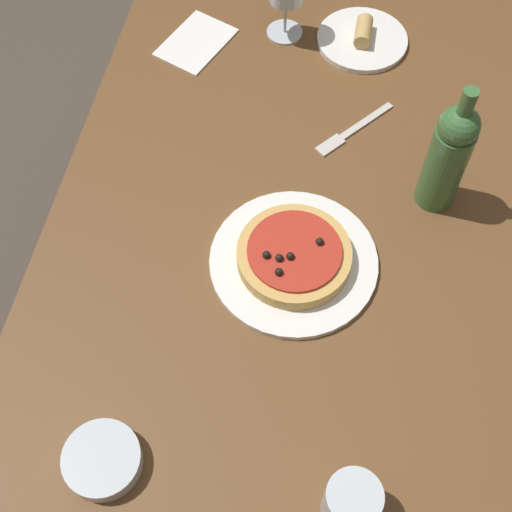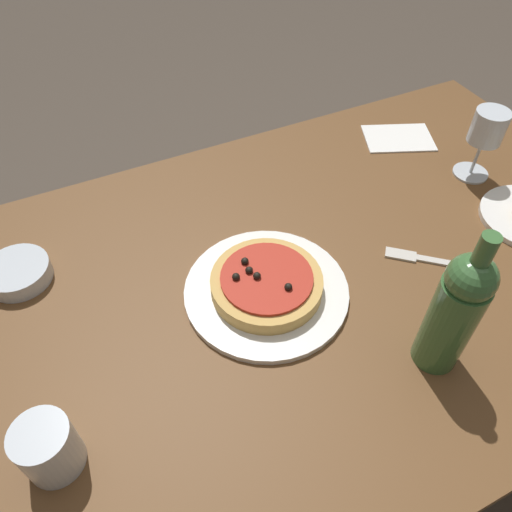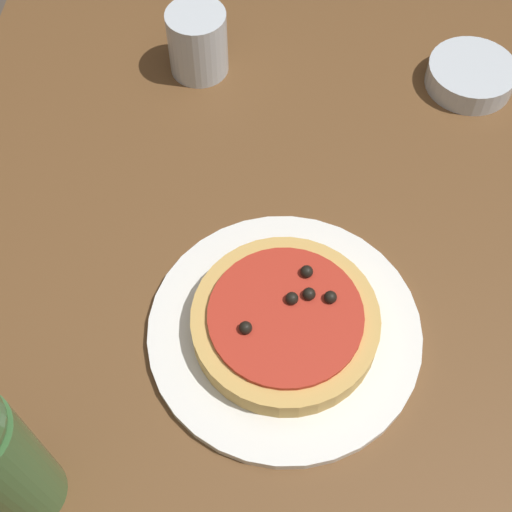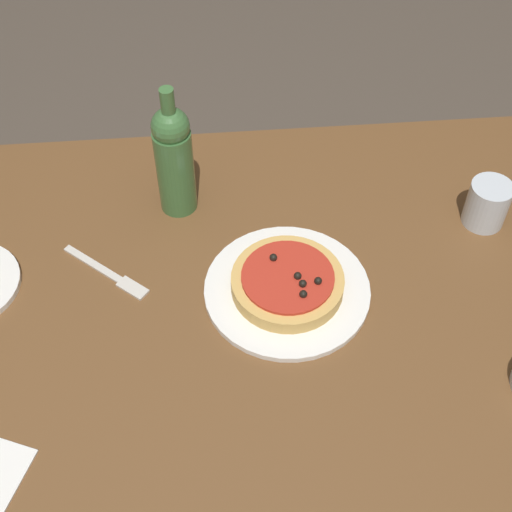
{
  "view_description": "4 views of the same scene",
  "coord_description": "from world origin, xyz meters",
  "views": [
    {
      "loc": [
        -0.76,
        -0.05,
        1.81
      ],
      "look_at": [
        -0.17,
        0.05,
        0.79
      ],
      "focal_mm": 50.0,
      "sensor_mm": 36.0,
      "label": 1
    },
    {
      "loc": [
        -0.38,
        -0.51,
        1.43
      ],
      "look_at": [
        -0.13,
        0.02,
        0.79
      ],
      "focal_mm": 35.0,
      "sensor_mm": 36.0,
      "label": 2
    },
    {
      "loc": [
        0.22,
        -0.01,
        1.42
      ],
      "look_at": [
        -0.18,
        -0.04,
        0.77
      ],
      "focal_mm": 50.0,
      "sensor_mm": 36.0,
      "label": 3
    },
    {
      "loc": [
        0.0,
        0.77,
        1.73
      ],
      "look_at": [
        -0.07,
        -0.06,
        0.75
      ],
      "focal_mm": 50.0,
      "sensor_mm": 36.0,
      "label": 4
    }
  ],
  "objects": [
    {
      "name": "ground_plane",
      "position": [
        0.0,
        0.0,
        0.0
      ],
      "size": [
        14.0,
        14.0,
        0.0
      ],
      "primitive_type": "plane",
      "color": "#4C4238"
    },
    {
      "name": "dining_table",
      "position": [
        0.0,
        0.0,
        0.63
      ],
      "size": [
        1.42,
        0.92,
        0.71
      ],
      "color": "brown",
      "rests_on": "ground_plane"
    },
    {
      "name": "dinner_plate",
      "position": [
        -0.12,
        -0.01,
        0.71
      ],
      "size": [
        0.3,
        0.3,
        0.01
      ],
      "color": "white",
      "rests_on": "dining_table"
    },
    {
      "name": "pizza",
      "position": [
        -0.12,
        -0.01,
        0.74
      ],
      "size": [
        0.2,
        0.2,
        0.05
      ],
      "color": "tan",
      "rests_on": "dinner_plate"
    },
    {
      "name": "wine_bottle",
      "position": [
        0.07,
        -0.24,
        0.83
      ],
      "size": [
        0.07,
        0.07,
        0.28
      ],
      "color": "#3D6B38",
      "rests_on": "dining_table"
    },
    {
      "name": "water_cup",
      "position": [
        -0.53,
        -0.15,
        0.75
      ],
      "size": [
        0.08,
        0.08,
        0.09
      ],
      "color": "silver",
      "rests_on": "dining_table"
    },
    {
      "name": "fork",
      "position": [
        0.2,
        -0.07,
        0.71
      ],
      "size": [
        0.16,
        0.14,
        0.0
      ],
      "rotation": [
        0.0,
        0.0,
        2.44
      ],
      "color": "beige",
      "rests_on": "dining_table"
    }
  ]
}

